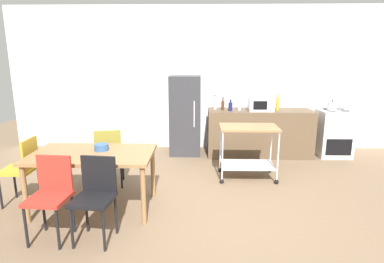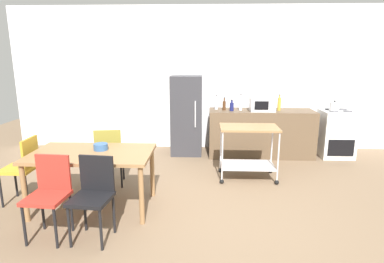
# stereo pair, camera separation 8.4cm
# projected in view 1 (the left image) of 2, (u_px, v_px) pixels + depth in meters

# --- Properties ---
(ground_plane) EXTENTS (12.00, 12.00, 0.00)m
(ground_plane) POSITION_uv_depth(u_px,v_px,m) (221.00, 218.00, 3.94)
(ground_plane) COLOR brown
(back_wall) EXTENTS (8.40, 0.12, 2.90)m
(back_wall) POSITION_uv_depth(u_px,v_px,m) (213.00, 79.00, 6.72)
(back_wall) COLOR white
(back_wall) RESTS_ON ground_plane
(kitchen_counter) EXTENTS (2.00, 0.64, 0.90)m
(kitchen_counter) POSITION_uv_depth(u_px,v_px,m) (259.00, 133.00, 6.35)
(kitchen_counter) COLOR brown
(kitchen_counter) RESTS_ON ground_plane
(dining_table) EXTENTS (1.50, 0.90, 0.75)m
(dining_table) POSITION_uv_depth(u_px,v_px,m) (93.00, 159.00, 4.06)
(dining_table) COLOR olive
(dining_table) RESTS_ON ground_plane
(chair_olive) EXTENTS (0.46, 0.46, 0.89)m
(chair_olive) POSITION_uv_depth(u_px,v_px,m) (109.00, 153.00, 4.80)
(chair_olive) COLOR olive
(chair_olive) RESTS_ON ground_plane
(chair_black) EXTENTS (0.44, 0.44, 0.89)m
(chair_black) POSITION_uv_depth(u_px,v_px,m) (95.00, 193.00, 3.42)
(chair_black) COLOR black
(chair_black) RESTS_ON ground_plane
(chair_red) EXTENTS (0.43, 0.43, 0.89)m
(chair_red) POSITION_uv_depth(u_px,v_px,m) (51.00, 192.00, 3.44)
(chair_red) COLOR #B72D23
(chair_red) RESTS_ON ground_plane
(chair_mustard) EXTENTS (0.40, 0.40, 0.89)m
(chair_mustard) POSITION_uv_depth(u_px,v_px,m) (23.00, 166.00, 4.23)
(chair_mustard) COLOR gold
(chair_mustard) RESTS_ON ground_plane
(stove_oven) EXTENTS (0.60, 0.61, 0.92)m
(stove_oven) POSITION_uv_depth(u_px,v_px,m) (333.00, 133.00, 6.33)
(stove_oven) COLOR white
(stove_oven) RESTS_ON ground_plane
(refrigerator) EXTENTS (0.60, 0.63, 1.55)m
(refrigerator) POSITION_uv_depth(u_px,v_px,m) (185.00, 115.00, 6.40)
(refrigerator) COLOR #333338
(refrigerator) RESTS_ON ground_plane
(kitchen_cart) EXTENTS (0.91, 0.57, 0.85)m
(kitchen_cart) POSITION_uv_depth(u_px,v_px,m) (248.00, 144.00, 5.12)
(kitchen_cart) COLOR olive
(kitchen_cart) RESTS_ON ground_plane
(bottle_hot_sauce) EXTENTS (0.07, 0.07, 0.28)m
(bottle_hot_sauce) POSITION_uv_depth(u_px,v_px,m) (215.00, 103.00, 6.32)
(bottle_hot_sauce) COLOR silver
(bottle_hot_sauce) RESTS_ON kitchen_counter
(bottle_soda) EXTENTS (0.06, 0.06, 0.25)m
(bottle_soda) POSITION_uv_depth(u_px,v_px,m) (223.00, 105.00, 6.23)
(bottle_soda) COLOR #4C2D19
(bottle_soda) RESTS_ON kitchen_counter
(bottle_olive_oil) EXTENTS (0.08, 0.08, 0.21)m
(bottle_olive_oil) POSITION_uv_depth(u_px,v_px,m) (230.00, 106.00, 6.15)
(bottle_olive_oil) COLOR navy
(bottle_olive_oil) RESTS_ON kitchen_counter
(bottle_sesame_oil) EXTENTS (0.06, 0.06, 0.32)m
(bottle_sesame_oil) POSITION_uv_depth(u_px,v_px,m) (239.00, 103.00, 6.20)
(bottle_sesame_oil) COLOR silver
(bottle_sesame_oil) RESTS_ON kitchen_counter
(microwave) EXTENTS (0.46, 0.35, 0.26)m
(microwave) POSITION_uv_depth(u_px,v_px,m) (261.00, 104.00, 6.14)
(microwave) COLOR silver
(microwave) RESTS_ON kitchen_counter
(bottle_wine) EXTENTS (0.07, 0.07, 0.30)m
(bottle_wine) POSITION_uv_depth(u_px,v_px,m) (278.00, 103.00, 6.21)
(bottle_wine) COLOR gold
(bottle_wine) RESTS_ON kitchen_counter
(fruit_bowl) EXTENTS (0.18, 0.18, 0.08)m
(fruit_bowl) POSITION_uv_depth(u_px,v_px,m) (101.00, 147.00, 4.13)
(fruit_bowl) COLOR #33598C
(fruit_bowl) RESTS_ON dining_table
(kettle) EXTENTS (0.24, 0.17, 0.19)m
(kettle) POSITION_uv_depth(u_px,v_px,m) (332.00, 106.00, 6.11)
(kettle) COLOR silver
(kettle) RESTS_ON stove_oven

